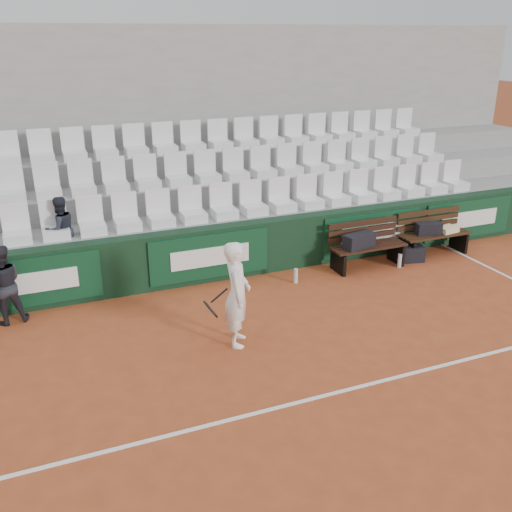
{
  "coord_description": "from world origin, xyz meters",
  "views": [
    {
      "loc": [
        -3.02,
        -5.21,
        4.23
      ],
      "look_at": [
        0.1,
        2.4,
        1.0
      ],
      "focal_mm": 40.0,
      "sensor_mm": 36.0,
      "label": 1
    }
  ],
  "objects_px": {
    "tennis_player": "(237,294)",
    "sports_bag_left": "(359,241)",
    "water_bottle_far": "(400,261)",
    "sports_bag_right": "(428,229)",
    "bench_right": "(433,244)",
    "ball_kid": "(3,285)",
    "water_bottle_near": "(296,276)",
    "spectator_c": "(57,204)",
    "sports_bag_ground": "(410,254)",
    "bench_left": "(368,256)"
  },
  "relations": [
    {
      "from": "tennis_player",
      "to": "sports_bag_left",
      "type": "bearing_deg",
      "value": 29.16
    },
    {
      "from": "sports_bag_left",
      "to": "water_bottle_far",
      "type": "height_order",
      "value": "sports_bag_left"
    },
    {
      "from": "tennis_player",
      "to": "sports_bag_right",
      "type": "bearing_deg",
      "value": 21.16
    },
    {
      "from": "sports_bag_right",
      "to": "tennis_player",
      "type": "xyz_separation_m",
      "value": [
        -4.8,
        -1.86,
        0.22
      ]
    },
    {
      "from": "bench_right",
      "to": "ball_kid",
      "type": "height_order",
      "value": "ball_kid"
    },
    {
      "from": "bench_right",
      "to": "ball_kid",
      "type": "distance_m",
      "value": 8.06
    },
    {
      "from": "sports_bag_left",
      "to": "bench_right",
      "type": "bearing_deg",
      "value": 3.35
    },
    {
      "from": "water_bottle_near",
      "to": "tennis_player",
      "type": "xyz_separation_m",
      "value": [
        -1.73,
        -1.6,
        0.64
      ]
    },
    {
      "from": "spectator_c",
      "to": "sports_bag_ground",
      "type": "bearing_deg",
      "value": 148.5
    },
    {
      "from": "water_bottle_far",
      "to": "spectator_c",
      "type": "relative_size",
      "value": 0.23
    },
    {
      "from": "bench_left",
      "to": "ball_kid",
      "type": "bearing_deg",
      "value": 178.13
    },
    {
      "from": "sports_bag_ground",
      "to": "spectator_c",
      "type": "xyz_separation_m",
      "value": [
        -6.42,
        1.15,
        1.42
      ]
    },
    {
      "from": "sports_bag_left",
      "to": "ball_kid",
      "type": "bearing_deg",
      "value": 177.89
    },
    {
      "from": "sports_bag_ground",
      "to": "spectator_c",
      "type": "distance_m",
      "value": 6.67
    },
    {
      "from": "water_bottle_far",
      "to": "ball_kid",
      "type": "height_order",
      "value": "ball_kid"
    },
    {
      "from": "bench_left",
      "to": "water_bottle_near",
      "type": "distance_m",
      "value": 1.62
    },
    {
      "from": "sports_bag_ground",
      "to": "water_bottle_near",
      "type": "relative_size",
      "value": 1.83
    },
    {
      "from": "sports_bag_left",
      "to": "sports_bag_right",
      "type": "xyz_separation_m",
      "value": [
        1.7,
        0.13,
        -0.02
      ]
    },
    {
      "from": "ball_kid",
      "to": "spectator_c",
      "type": "xyz_separation_m",
      "value": [
        0.98,
        0.89,
        0.93
      ]
    },
    {
      "from": "tennis_player",
      "to": "ball_kid",
      "type": "xyz_separation_m",
      "value": [
        -3.1,
        1.96,
        -0.14
      ]
    },
    {
      "from": "sports_bag_left",
      "to": "spectator_c",
      "type": "height_order",
      "value": "spectator_c"
    },
    {
      "from": "bench_left",
      "to": "water_bottle_near",
      "type": "bearing_deg",
      "value": -174.85
    },
    {
      "from": "bench_left",
      "to": "spectator_c",
      "type": "xyz_separation_m",
      "value": [
        -5.45,
        1.1,
        1.35
      ]
    },
    {
      "from": "sports_bag_right",
      "to": "water_bottle_near",
      "type": "distance_m",
      "value": 3.11
    },
    {
      "from": "ball_kid",
      "to": "sports_bag_right",
      "type": "bearing_deg",
      "value": 169.51
    },
    {
      "from": "water_bottle_near",
      "to": "ball_kid",
      "type": "bearing_deg",
      "value": 175.8
    },
    {
      "from": "bench_left",
      "to": "water_bottle_far",
      "type": "xyz_separation_m",
      "value": [
        0.57,
        -0.24,
        -0.09
      ]
    },
    {
      "from": "sports_bag_left",
      "to": "sports_bag_right",
      "type": "height_order",
      "value": "sports_bag_left"
    },
    {
      "from": "bench_right",
      "to": "water_bottle_near",
      "type": "height_order",
      "value": "bench_right"
    },
    {
      "from": "sports_bag_right",
      "to": "spectator_c",
      "type": "relative_size",
      "value": 0.44
    },
    {
      "from": "water_bottle_near",
      "to": "ball_kid",
      "type": "relative_size",
      "value": 0.22
    },
    {
      "from": "bench_right",
      "to": "sports_bag_right",
      "type": "bearing_deg",
      "value": 172.41
    },
    {
      "from": "sports_bag_left",
      "to": "water_bottle_far",
      "type": "xyz_separation_m",
      "value": [
        0.8,
        -0.22,
        -0.45
      ]
    },
    {
      "from": "sports_bag_right",
      "to": "sports_bag_left",
      "type": "bearing_deg",
      "value": -175.67
    },
    {
      "from": "sports_bag_ground",
      "to": "water_bottle_near",
      "type": "distance_m",
      "value": 2.57
    },
    {
      "from": "bench_right",
      "to": "sports_bag_left",
      "type": "relative_size",
      "value": 2.39
    },
    {
      "from": "bench_left",
      "to": "tennis_player",
      "type": "xyz_separation_m",
      "value": [
        -3.33,
        -1.75,
        0.56
      ]
    },
    {
      "from": "sports_bag_right",
      "to": "bench_right",
      "type": "bearing_deg",
      "value": -7.59
    },
    {
      "from": "bench_right",
      "to": "water_bottle_far",
      "type": "xyz_separation_m",
      "value": [
        -1.05,
        -0.33,
        -0.09
      ]
    },
    {
      "from": "sports_bag_left",
      "to": "bench_left",
      "type": "bearing_deg",
      "value": 4.58
    },
    {
      "from": "sports_bag_ground",
      "to": "water_bottle_far",
      "type": "height_order",
      "value": "sports_bag_ground"
    },
    {
      "from": "sports_bag_ground",
      "to": "tennis_player",
      "type": "height_order",
      "value": "tennis_player"
    },
    {
      "from": "bench_left",
      "to": "sports_bag_ground",
      "type": "xyz_separation_m",
      "value": [
        0.97,
        -0.04,
        -0.07
      ]
    },
    {
      "from": "bench_right",
      "to": "ball_kid",
      "type": "xyz_separation_m",
      "value": [
        -8.05,
        0.12,
        0.41
      ]
    },
    {
      "from": "water_bottle_near",
      "to": "spectator_c",
      "type": "height_order",
      "value": "spectator_c"
    },
    {
      "from": "water_bottle_near",
      "to": "spectator_c",
      "type": "bearing_deg",
      "value": 162.0
    },
    {
      "from": "water_bottle_far",
      "to": "tennis_player",
      "type": "xyz_separation_m",
      "value": [
        -3.9,
        -1.51,
        0.65
      ]
    },
    {
      "from": "bench_right",
      "to": "water_bottle_near",
      "type": "distance_m",
      "value": 3.24
    },
    {
      "from": "sports_bag_right",
      "to": "ball_kid",
      "type": "xyz_separation_m",
      "value": [
        -7.9,
        0.1,
        0.07
      ]
    },
    {
      "from": "bench_left",
      "to": "bench_right",
      "type": "relative_size",
      "value": 1.0
    }
  ]
}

